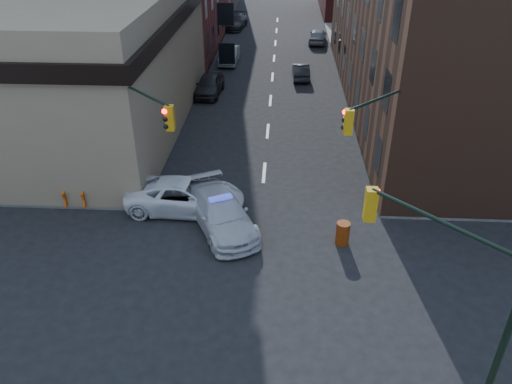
# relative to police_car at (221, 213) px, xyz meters

# --- Properties ---
(ground) EXTENTS (140.00, 140.00, 0.00)m
(ground) POSITION_rel_police_car_xyz_m (1.84, -4.32, -0.83)
(ground) COLOR black
(ground) RESTS_ON ground
(sidewalk_nw) EXTENTS (34.00, 54.50, 0.15)m
(sidewalk_nw) POSITION_rel_police_car_xyz_m (-21.16, 28.43, -0.75)
(sidewalk_nw) COLOR gray
(sidewalk_nw) RESTS_ON ground
(bank_building) EXTENTS (22.00, 22.00, 9.00)m
(bank_building) POSITION_rel_police_car_xyz_m (-15.16, 12.18, 3.67)
(bank_building) COLOR #887759
(bank_building) RESTS_ON ground
(commercial_row_ne) EXTENTS (14.00, 34.00, 14.00)m
(commercial_row_ne) POSITION_rel_police_car_xyz_m (14.84, 18.18, 6.17)
(commercial_row_ne) COLOR #4D2E1E
(commercial_row_ne) RESTS_ON ground
(signal_pole_se) EXTENTS (5.40, 5.27, 8.00)m
(signal_pole_se) POSITION_rel_police_car_xyz_m (7.88, -9.84, 3.79)
(signal_pole_se) COLOR black
(signal_pole_se) RESTS_ON sidewalk_se
(signal_pole_nw) EXTENTS (3.58, 3.67, 8.00)m
(signal_pole_nw) POSITION_rel_police_car_xyz_m (-4.01, 1.02, 3.51)
(signal_pole_nw) COLOR black
(signal_pole_nw) RESTS_ON sidewalk_nw
(signal_pole_ne) EXTENTS (3.67, 3.58, 8.00)m
(signal_pole_ne) POSITION_rel_police_car_xyz_m (7.68, 1.03, 3.51)
(signal_pole_ne) COLOR black
(signal_pole_ne) RESTS_ON sidewalk_ne
(tree_ne_near) EXTENTS (3.00, 3.00, 4.85)m
(tree_ne_near) POSITION_rel_police_car_xyz_m (9.34, 21.68, 2.66)
(tree_ne_near) COLOR black
(tree_ne_near) RESTS_ON sidewalk_ne
(tree_ne_far) EXTENTS (3.00, 3.00, 4.85)m
(tree_ne_far) POSITION_rel_police_car_xyz_m (9.34, 29.68, 2.66)
(tree_ne_far) COLOR black
(tree_ne_far) RESTS_ON sidewalk_ne
(police_car) EXTENTS (4.60, 6.15, 1.66)m
(police_car) POSITION_rel_police_car_xyz_m (0.00, 0.00, 0.00)
(police_car) COLOR silver
(police_car) RESTS_ON ground
(pickup) EXTENTS (6.08, 3.00, 1.66)m
(pickup) POSITION_rel_police_car_xyz_m (-2.00, 1.48, 0.00)
(pickup) COLOR white
(pickup) RESTS_ON ground
(parked_car_wnear) EXTENTS (2.21, 4.87, 1.62)m
(parked_car_wnear) POSITION_rel_police_car_xyz_m (-3.15, 18.86, -0.02)
(parked_car_wnear) COLOR black
(parked_car_wnear) RESTS_ON ground
(parked_car_wfar) EXTENTS (1.74, 4.63, 1.51)m
(parked_car_wfar) POSITION_rel_police_car_xyz_m (-2.43, 27.84, -0.07)
(parked_car_wfar) COLOR #95979D
(parked_car_wfar) RESTS_ON ground
(parked_car_wdeep) EXTENTS (2.97, 5.78, 1.60)m
(parked_car_wdeep) POSITION_rel_police_car_xyz_m (-3.21, 42.46, -0.03)
(parked_car_wdeep) COLOR black
(parked_car_wdeep) RESTS_ON ground
(parked_car_enear) EXTENTS (1.54, 4.06, 1.32)m
(parked_car_enear) POSITION_rel_police_car_xyz_m (4.34, 23.41, -0.17)
(parked_car_enear) COLOR black
(parked_car_enear) RESTS_ON ground
(parked_car_efar) EXTENTS (2.33, 4.69, 1.54)m
(parked_car_efar) POSITION_rel_police_car_xyz_m (6.47, 36.00, -0.06)
(parked_car_efar) COLOR gray
(parked_car_efar) RESTS_ON ground
(pedestrian_a) EXTENTS (0.69, 0.49, 1.76)m
(pedestrian_a) POSITION_rel_police_car_xyz_m (-5.25, 1.73, 0.20)
(pedestrian_a) COLOR black
(pedestrian_a) RESTS_ON sidewalk_nw
(pedestrian_b) EXTENTS (1.10, 1.05, 1.79)m
(pedestrian_b) POSITION_rel_police_car_xyz_m (-7.84, 5.05, 0.22)
(pedestrian_b) COLOR black
(pedestrian_b) RESTS_ON sidewalk_nw
(pedestrian_c) EXTENTS (0.99, 0.93, 1.64)m
(pedestrian_c) POSITION_rel_police_car_xyz_m (-11.16, 2.57, 0.14)
(pedestrian_c) COLOR #1D242C
(pedestrian_c) RESTS_ON sidewalk_nw
(barrel_road) EXTENTS (0.76, 0.76, 1.13)m
(barrel_road) POSITION_rel_police_car_xyz_m (5.74, -1.02, -0.26)
(barrel_road) COLOR #F1490B
(barrel_road) RESTS_ON ground
(barrel_bank) EXTENTS (0.59, 0.59, 0.94)m
(barrel_bank) POSITION_rel_police_car_xyz_m (-2.56, 2.00, -0.36)
(barrel_bank) COLOR #C74409
(barrel_bank) RESTS_ON ground
(barricade_nw_a) EXTENTS (1.32, 0.67, 0.98)m
(barricade_nw_a) POSITION_rel_police_car_xyz_m (-7.66, 1.38, -0.19)
(barricade_nw_a) COLOR #D26409
(barricade_nw_a) RESTS_ON sidewalk_nw
(barricade_nw_b) EXTENTS (1.38, 0.71, 1.02)m
(barricade_nw_b) POSITION_rel_police_car_xyz_m (-7.35, 1.81, -0.17)
(barricade_nw_b) COLOR #D45409
(barricade_nw_b) RESTS_ON sidewalk_nw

